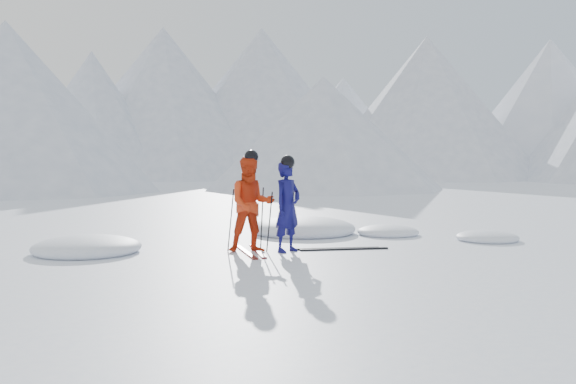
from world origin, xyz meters
TOP-DOWN VIEW (x-y plane):
  - ground at (0.00, 0.00)m, footprint 160.00×160.00m
  - mountain_range at (5.71, 35.31)m, footprint 106.15×62.94m
  - skier_blue at (-2.14, 0.39)m, footprint 0.71×0.58m
  - skier_red at (-2.73, 0.70)m, footprint 1.03×0.90m
  - pole_blue_left at (-2.44, 0.54)m, footprint 0.11×0.08m
  - pole_blue_right at (-1.89, 0.64)m, footprint 0.11×0.07m
  - pole_red_left at (-3.03, 0.95)m, footprint 0.12×0.09m
  - pole_red_right at (-2.43, 0.85)m, footprint 0.12×0.08m
  - ski_worn_left at (-2.85, 0.70)m, footprint 0.55×1.66m
  - ski_worn_right at (-2.61, 0.70)m, footprint 0.66×1.63m
  - ski_loose_a at (-1.20, 0.19)m, footprint 1.60×0.76m
  - ski_loose_b at (-1.10, 0.04)m, footprint 1.62×0.70m
  - snow_lumps at (-1.42, 2.12)m, footprint 9.27×4.89m

SIDE VIEW (x-z plane):
  - ground at x=0.00m, z-range 0.00..0.00m
  - snow_lumps at x=-1.42m, z-range -0.27..0.27m
  - ski_worn_left at x=-2.85m, z-range 0.00..0.03m
  - ski_worn_right at x=-2.61m, z-range 0.00..0.03m
  - ski_loose_a at x=-1.20m, z-range 0.00..0.03m
  - ski_loose_b at x=-1.10m, z-range 0.00..0.03m
  - pole_blue_left at x=-2.44m, z-range 0.00..1.12m
  - pole_blue_right at x=-1.89m, z-range 0.00..1.12m
  - pole_red_left at x=-3.03m, z-range 0.00..1.18m
  - pole_red_right at x=-2.43m, z-range 0.00..1.18m
  - skier_blue at x=-2.14m, z-range 0.00..1.68m
  - skier_red at x=-2.73m, z-range 0.00..1.77m
  - mountain_range at x=5.71m, z-range -1.04..14.49m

